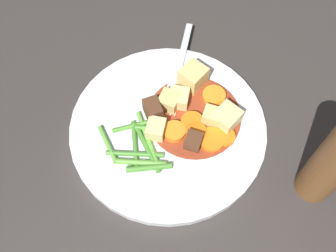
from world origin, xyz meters
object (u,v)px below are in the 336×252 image
(carrot_slice_3, at_px, (224,110))
(fork, at_px, (179,70))
(carrot_slice_6, at_px, (196,133))
(potato_chunk_2, at_px, (179,98))
(meat_chunk_1, at_px, (193,141))
(dinner_plate, at_px, (168,128))
(carrot_slice_2, at_px, (192,123))
(meat_chunk_0, at_px, (153,110))
(potato_chunk_5, at_px, (169,101))
(potato_chunk_0, at_px, (226,118))
(potato_chunk_4, at_px, (193,77))
(carrot_slice_5, at_px, (225,137))
(carrot_slice_0, at_px, (172,133))
(carrot_slice_4, at_px, (212,140))
(pepper_mill, at_px, (332,164))
(carrot_slice_1, at_px, (216,99))
(potato_chunk_3, at_px, (211,117))
(potato_chunk_1, at_px, (155,129))

(carrot_slice_3, xyz_separation_m, fork, (-0.01, 0.10, -0.00))
(carrot_slice_3, height_order, carrot_slice_6, carrot_slice_6)
(potato_chunk_2, distance_m, meat_chunk_1, 0.07)
(dinner_plate, height_order, carrot_slice_2, carrot_slice_2)
(meat_chunk_0, bearing_deg, potato_chunk_5, -2.42)
(carrot_slice_3, distance_m, potato_chunk_0, 0.02)
(potato_chunk_4, bearing_deg, carrot_slice_5, -100.07)
(carrot_slice_0, xyz_separation_m, carrot_slice_2, (0.03, -0.00, -0.00))
(carrot_slice_4, bearing_deg, carrot_slice_2, 99.68)
(potato_chunk_2, distance_m, potato_chunk_5, 0.01)
(pepper_mill, bearing_deg, carrot_slice_2, 117.16)
(potato_chunk_2, bearing_deg, carrot_slice_3, -48.83)
(carrot_slice_3, xyz_separation_m, pepper_mill, (0.03, -0.15, 0.06))
(carrot_slice_0, height_order, carrot_slice_6, same)
(carrot_slice_5, xyz_separation_m, meat_chunk_0, (-0.06, 0.09, 0.01))
(carrot_slice_0, xyz_separation_m, meat_chunk_1, (0.01, -0.03, 0.01))
(carrot_slice_1, bearing_deg, potato_chunk_3, -139.09)
(carrot_slice_2, distance_m, fork, 0.10)
(carrot_slice_1, xyz_separation_m, potato_chunk_0, (-0.01, -0.04, 0.01))
(meat_chunk_0, bearing_deg, potato_chunk_1, -116.82)
(carrot_slice_0, bearing_deg, carrot_slice_4, -45.35)
(carrot_slice_6, relative_size, potato_chunk_4, 0.87)
(fork, bearing_deg, potato_chunk_2, -125.36)
(dinner_plate, xyz_separation_m, potato_chunk_3, (0.05, -0.03, 0.02))
(potato_chunk_0, relative_size, pepper_mill, 0.23)
(meat_chunk_0, bearing_deg, carrot_slice_1, -20.43)
(carrot_slice_5, bearing_deg, potato_chunk_1, 139.57)
(dinner_plate, xyz_separation_m, fork, (0.07, 0.07, 0.01))
(potato_chunk_0, bearing_deg, carrot_slice_5, -130.25)
(dinner_plate, height_order, carrot_slice_5, carrot_slice_5)
(carrot_slice_1, relative_size, carrot_slice_6, 1.13)
(carrot_slice_1, distance_m, meat_chunk_0, 0.09)
(potato_chunk_4, xyz_separation_m, meat_chunk_0, (-0.08, -0.01, -0.00))
(carrot_slice_2, relative_size, potato_chunk_3, 1.22)
(dinner_plate, distance_m, meat_chunk_1, 0.05)
(dinner_plate, height_order, pepper_mill, pepper_mill)
(dinner_plate, xyz_separation_m, potato_chunk_4, (0.07, 0.04, 0.02))
(carrot_slice_3, bearing_deg, pepper_mill, -77.65)
(potato_chunk_3, relative_size, potato_chunk_4, 0.76)
(potato_chunk_2, relative_size, meat_chunk_0, 0.98)
(carrot_slice_2, xyz_separation_m, potato_chunk_1, (-0.05, 0.02, 0.01))
(potato_chunk_0, distance_m, potato_chunk_2, 0.07)
(carrot_slice_5, distance_m, carrot_slice_6, 0.04)
(potato_chunk_1, bearing_deg, carrot_slice_5, -40.43)
(carrot_slice_6, relative_size, potato_chunk_3, 1.15)
(carrot_slice_4, height_order, potato_chunk_4, potato_chunk_4)
(carrot_slice_2, distance_m, potato_chunk_5, 0.05)
(potato_chunk_1, distance_m, meat_chunk_0, 0.03)
(potato_chunk_2, xyz_separation_m, meat_chunk_0, (-0.04, 0.00, 0.00))
(fork, xyz_separation_m, pepper_mill, (0.04, -0.25, 0.06))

